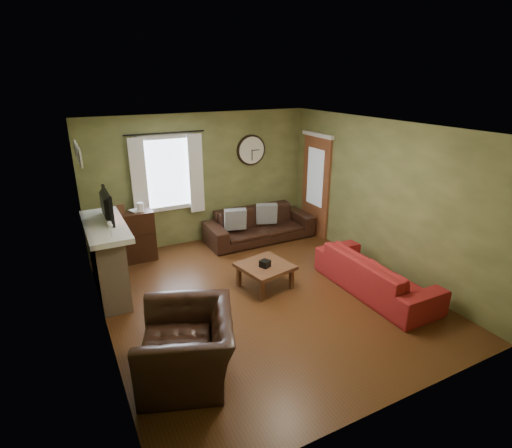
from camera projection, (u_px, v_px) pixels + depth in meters
name	position (u px, v px, depth m)	size (l,w,h in m)	color
floor	(262.00, 295.00, 6.31)	(4.60, 5.20, 0.00)	#4A2913
ceiling	(263.00, 127.00, 5.40)	(4.60, 5.20, 0.00)	white
wall_left	(96.00, 246.00, 4.87)	(0.00, 5.20, 2.60)	olive
wall_right	(381.00, 197.00, 6.84)	(0.00, 5.20, 2.60)	olive
wall_back	(202.00, 179.00, 8.02)	(4.60, 0.00, 2.60)	olive
wall_front	(395.00, 301.00, 3.69)	(4.60, 0.00, 2.60)	olive
fireplace	(108.00, 262.00, 6.17)	(0.40, 1.40, 1.10)	tan
firebox	(122.00, 274.00, 6.34)	(0.04, 0.60, 0.55)	black
mantel	(105.00, 226.00, 5.98)	(0.58, 1.60, 0.08)	white
tv	(103.00, 209.00, 6.04)	(0.60, 0.08, 0.35)	black
tv_screen	(108.00, 205.00, 6.05)	(0.02, 0.62, 0.36)	#994C3F
medallion_left	(80.00, 158.00, 5.21)	(0.28, 0.28, 0.03)	white
medallion_mid	(78.00, 153.00, 5.50)	(0.28, 0.28, 0.03)	white
medallion_right	(76.00, 149.00, 5.79)	(0.28, 0.28, 0.03)	white
window_pane	(167.00, 173.00, 7.63)	(1.00, 0.02, 1.30)	silver
curtain_rod	(165.00, 133.00, 7.28)	(0.03, 0.03, 1.50)	black
curtain_left	(139.00, 180.00, 7.33)	(0.28, 0.04, 1.55)	white
curtain_right	(196.00, 174.00, 7.80)	(0.28, 0.04, 1.55)	white
wall_clock	(251.00, 150.00, 8.27)	(0.64, 0.06, 0.64)	white
door	(316.00, 186.00, 8.45)	(0.05, 0.90, 2.10)	brown
bookshelf	(132.00, 237.00, 7.31)	(0.80, 0.34, 0.95)	black
book	(131.00, 212.00, 7.16)	(0.18, 0.24, 0.02)	brown
sofa_brown	(259.00, 225.00, 8.34)	(2.25, 0.88, 0.66)	black
pillow_left	(235.00, 219.00, 8.00)	(0.43, 0.13, 0.43)	gray
pillow_right	(267.00, 214.00, 8.32)	(0.43, 0.13, 0.43)	gray
sofa_red	(375.00, 274.00, 6.32)	(2.13, 0.83, 0.62)	maroon
armchair	(187.00, 346.00, 4.52)	(1.19, 1.04, 0.77)	black
coffee_table	(265.00, 276.00, 6.48)	(0.76, 0.76, 0.40)	brown
tissue_box	(265.00, 267.00, 6.34)	(0.14, 0.14, 0.11)	black
wine_glass_a	(111.00, 230.00, 5.44)	(0.07, 0.07, 0.19)	white
wine_glass_b	(110.00, 228.00, 5.55)	(0.06, 0.06, 0.18)	white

